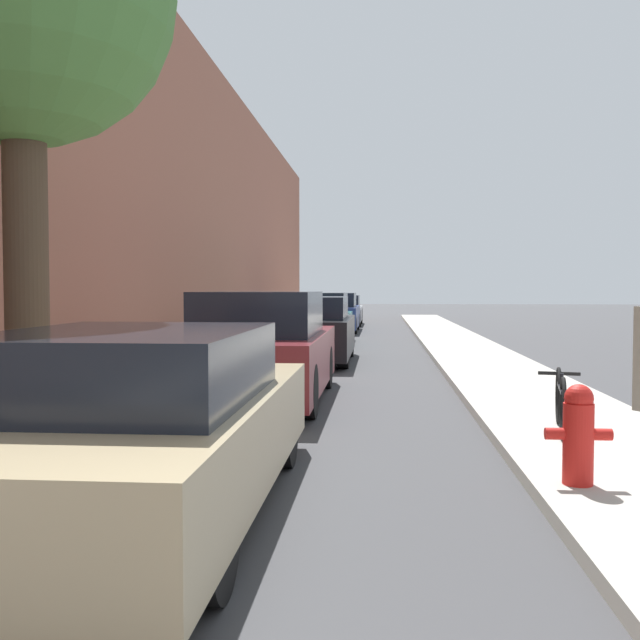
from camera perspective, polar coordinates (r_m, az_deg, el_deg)
The scene contains 12 objects.
ground_plane at distance 15.35m, azimuth 2.00°, elevation -3.51°, with size 120.00×120.00×0.00m, color #3D3D3F.
sidewalk_left at distance 15.75m, azimuth -8.61°, elevation -3.17°, with size 2.00×52.00×0.12m.
sidewalk_right at distance 15.47m, azimuth 12.81°, elevation -3.30°, with size 2.00×52.00×0.12m.
building_facade_left at distance 16.21m, azimuth -13.43°, elevation 10.74°, with size 0.70×52.00×7.90m.
parked_car_champagne at distance 5.33m, azimuth -14.19°, elevation -7.99°, with size 1.89×4.53×1.32m.
parked_car_maroon at distance 10.31m, azimuth -4.58°, elevation -2.36°, with size 1.78×4.41×1.56m.
parked_car_black at distance 15.75m, azimuth -1.01°, elevation -0.86°, with size 1.92×4.08×1.43m.
parked_car_teal at distance 20.62m, azimuth 0.01°, elevation -0.04°, with size 1.69×4.46×1.49m.
parked_car_navy at distance 26.86m, azimuth 1.21°, elevation 0.53°, with size 1.70×4.62×1.45m.
parked_car_silver at distance 31.84m, azimuth 1.75°, elevation 0.75°, with size 1.72×3.96×1.32m.
fire_hydrant at distance 5.88m, azimuth 19.69°, elevation -8.38°, with size 0.49×0.23×0.76m.
bicycle at distance 7.96m, azimuth 18.43°, elevation -6.04°, with size 0.45×1.51×0.63m.
Camera 1 is at (0.74, 0.75, 1.61)m, focal length 40.61 mm.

